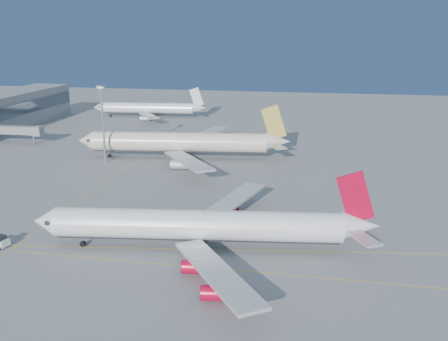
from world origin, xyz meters
TOP-DOWN VIEW (x-y plane):
  - ground at (0.00, 0.00)m, footprint 500.00×500.00m
  - jet_bridge at (-93.11, 72.00)m, footprint 23.60×3.60m
  - taxiway_lines at (-14.71, 6.34)m, footprint 118.86×140.00m
  - airliner_virgin at (-2.82, -6.44)m, footprint 67.43×60.16m
  - airliner_etihad at (-25.28, 61.56)m, footprint 70.68×64.85m
  - airliner_third at (-62.56, 136.51)m, footprint 55.74×51.20m
  - light_mast at (-49.08, 52.42)m, footprint 2.14×2.14m

SIDE VIEW (x-z plane):
  - ground at x=0.00m, z-range 0.00..0.00m
  - taxiway_lines at x=-14.71m, z-range 0.00..0.02m
  - airliner_third at x=-62.56m, z-range -2.95..11.99m
  - airliner_virgin at x=-2.82m, z-range -3.30..13.34m
  - jet_bridge at x=-93.11m, z-range 1.72..8.62m
  - airliner_etihad at x=-25.28m, z-range -3.61..14.84m
  - light_mast at x=-49.08m, z-range 2.23..26.97m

